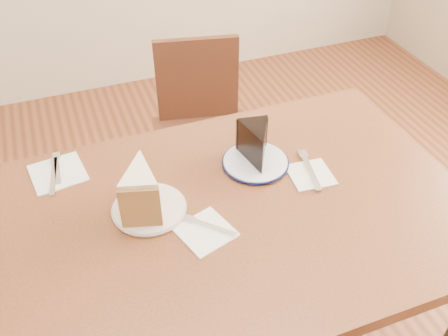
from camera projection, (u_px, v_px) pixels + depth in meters
table at (237, 235)px, 1.33m from camera, size 1.20×0.80×0.75m
chair_far at (202, 132)px, 2.03m from camera, size 0.46×0.46×0.80m
plate_cream at (149, 209)px, 1.25m from camera, size 0.18×0.18×0.01m
plate_navy at (255, 162)px, 1.39m from camera, size 0.18×0.18×0.01m
carrot_cake at (142, 188)px, 1.22m from camera, size 0.12×0.15×0.11m
chocolate_cake at (257, 147)px, 1.36m from camera, size 0.10×0.13×0.09m
napkin_cream at (206, 232)px, 1.20m from camera, size 0.15×0.15×0.00m
napkin_navy at (310, 175)px, 1.36m from camera, size 0.12×0.12×0.00m
napkin_spare at (58, 173)px, 1.36m from camera, size 0.16×0.16×0.00m
fork_cream at (210, 226)px, 1.21m from camera, size 0.11×0.11×0.00m
knife_navy at (310, 170)px, 1.37m from camera, size 0.05×0.17×0.00m
fork_spare at (57, 168)px, 1.37m from camera, size 0.02×0.14×0.00m
knife_spare at (54, 176)px, 1.35m from camera, size 0.04×0.16×0.00m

